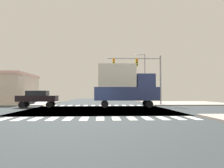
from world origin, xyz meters
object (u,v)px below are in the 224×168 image
(traffic_signal_mast, at_px, (140,68))
(box_truck_queued_1, at_px, (124,85))
(street_lamp, at_px, (144,74))
(sedan_crossing_2, at_px, (37,98))

(traffic_signal_mast, relative_size, box_truck_queued_1, 1.00)
(traffic_signal_mast, relative_size, street_lamp, 0.81)
(street_lamp, bearing_deg, box_truck_queued_1, -108.99)
(box_truck_queued_1, bearing_deg, traffic_signal_mast, 146.53)
(sedan_crossing_2, bearing_deg, traffic_signal_mast, 107.01)
(traffic_signal_mast, height_order, street_lamp, street_lamp)
(street_lamp, relative_size, box_truck_queued_1, 1.22)
(street_lamp, distance_m, sedan_crossing_2, 21.46)
(sedan_crossing_2, xyz_separation_m, box_truck_queued_1, (9.73, 0.00, 1.45))
(traffic_signal_mast, xyz_separation_m, sedan_crossing_2, (-12.19, -3.73, -3.77))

